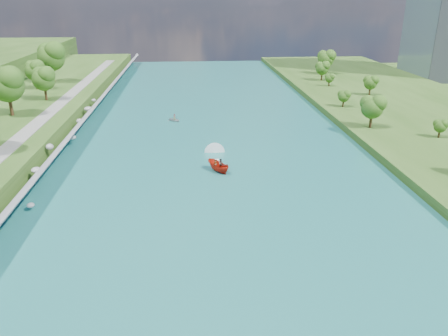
{
  "coord_description": "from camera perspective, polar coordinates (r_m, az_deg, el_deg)",
  "views": [
    {
      "loc": [
        -3.78,
        -48.45,
        25.9
      ],
      "look_at": [
        1.01,
        10.57,
        2.5
      ],
      "focal_mm": 35.0,
      "sensor_mm": 36.0,
      "label": 1
    }
  ],
  "objects": [
    {
      "name": "river_water",
      "position": [
        73.26,
        -1.39,
        0.9
      ],
      "size": [
        55.0,
        240.0,
        0.1
      ],
      "primitive_type": "cube",
      "color": "#1A6563",
      "rests_on": "ground"
    },
    {
      "name": "riprap_bank",
      "position": [
        75.12,
        -21.46,
        1.31
      ],
      "size": [
        4.16,
        236.0,
        4.05
      ],
      "color": "slate",
      "rests_on": "ground"
    },
    {
      "name": "riverside_path",
      "position": [
        77.52,
        -26.18,
        2.54
      ],
      "size": [
        3.0,
        200.0,
        0.1
      ],
      "primitive_type": "cube",
      "color": "gray",
      "rests_on": "berm_west"
    },
    {
      "name": "ground",
      "position": [
        55.06,
        -0.16,
        -6.49
      ],
      "size": [
        260.0,
        260.0,
        0.0
      ],
      "primitive_type": "plane",
      "color": "#2D5119",
      "rests_on": "ground"
    },
    {
      "name": "trees_east",
      "position": [
        91.03,
        22.97,
        6.78
      ],
      "size": [
        15.92,
        141.81,
        9.27
      ],
      "color": "#244813",
      "rests_on": "berm_east"
    },
    {
      "name": "raft",
      "position": [
        97.69,
        -6.47,
        6.33
      ],
      "size": [
        3.72,
        3.78,
        1.55
      ],
      "rotation": [
        0.0,
        0.0,
        0.73
      ],
      "color": "#92949A",
      "rests_on": "river_water"
    },
    {
      "name": "motorboat",
      "position": [
        69.7,
        -0.85,
        0.53
      ],
      "size": [
        4.03,
        19.21,
        2.08
      ],
      "rotation": [
        0.0,
        0.0,
        3.73
      ],
      "color": "red",
      "rests_on": "river_water"
    }
  ]
}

